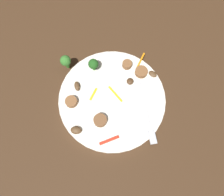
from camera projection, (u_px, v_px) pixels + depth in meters
name	position (u px, v px, depth m)	size (l,w,h in m)	color
ground_plane	(112.00, 100.00, 0.59)	(1.40, 1.40, 0.00)	#422B19
plate	(112.00, 99.00, 0.58)	(0.29, 0.29, 0.02)	white
fork	(147.00, 115.00, 0.55)	(0.18, 0.02, 0.00)	silver
broccoli_floret_0	(66.00, 61.00, 0.57)	(0.03, 0.03, 0.05)	#408630
broccoli_floret_1	(93.00, 64.00, 0.57)	(0.03, 0.03, 0.04)	#296420
sausage_slice_0	(71.00, 103.00, 0.56)	(0.03, 0.03, 0.01)	brown
sausage_slice_1	(141.00, 72.00, 0.59)	(0.04, 0.04, 0.01)	brown
sausage_slice_2	(100.00, 120.00, 0.54)	(0.03, 0.03, 0.02)	brown
sausage_slice_3	(127.00, 64.00, 0.60)	(0.03, 0.03, 0.02)	brown
mushroom_0	(77.00, 86.00, 0.58)	(0.03, 0.01, 0.01)	brown
mushroom_1	(130.00, 81.00, 0.58)	(0.02, 0.02, 0.01)	#4C331E
mushroom_2	(153.00, 74.00, 0.59)	(0.03, 0.02, 0.01)	brown
mushroom_3	(76.00, 130.00, 0.54)	(0.03, 0.02, 0.01)	brown
pepper_strip_0	(93.00, 94.00, 0.57)	(0.04, 0.01, 0.00)	yellow
pepper_strip_1	(109.00, 140.00, 0.53)	(0.05, 0.01, 0.00)	red
pepper_strip_2	(115.00, 94.00, 0.57)	(0.06, 0.00, 0.00)	yellow
pepper_strip_3	(141.00, 61.00, 0.61)	(0.05, 0.01, 0.00)	orange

